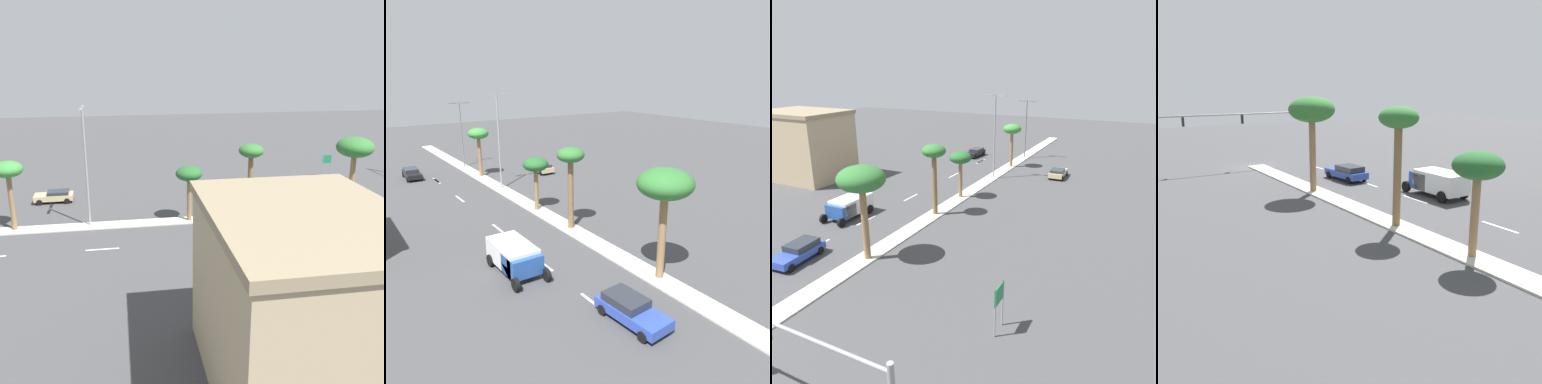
% 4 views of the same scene
% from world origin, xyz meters
% --- Properties ---
extents(ground_plane, '(160.00, 160.00, 0.00)m').
position_xyz_m(ground_plane, '(0.00, 29.25, 0.00)').
color(ground_plane, '#424244').
extents(lane_stripe_center, '(0.20, 2.80, 0.01)m').
position_xyz_m(lane_stripe_center, '(-5.39, 4.00, 0.01)').
color(lane_stripe_center, silver).
rests_on(lane_stripe_center, ground).
extents(lane_stripe_trailing, '(0.20, 2.80, 0.01)m').
position_xyz_m(lane_stripe_trailing, '(-5.39, 13.83, 0.01)').
color(lane_stripe_trailing, silver).
rests_on(lane_stripe_trailing, ground).
extents(lane_stripe_near, '(0.20, 2.80, 0.01)m').
position_xyz_m(lane_stripe_near, '(-5.39, 20.25, 0.01)').
color(lane_stripe_near, silver).
rests_on(lane_stripe_near, ground).
extents(lane_stripe_rear, '(0.20, 2.80, 0.01)m').
position_xyz_m(lane_stripe_rear, '(-5.39, 28.35, 0.01)').
color(lane_stripe_rear, silver).
rests_on(lane_stripe_rear, ground).
extents(traffic_signal_gantry, '(18.24, 0.53, 6.04)m').
position_xyz_m(traffic_signal_gantry, '(8.32, -0.01, 4.05)').
color(traffic_signal_gantry, gray).
rests_on(traffic_signal_gantry, ground).
extents(palm_tree_far, '(3.74, 3.74, 7.70)m').
position_xyz_m(palm_tree_far, '(0.21, 13.85, 6.59)').
color(palm_tree_far, olive).
rests_on(palm_tree_far, median_curb).
extents(palm_tree_front, '(2.44, 2.44, 7.39)m').
position_xyz_m(palm_tree_front, '(0.09, 24.78, 6.25)').
color(palm_tree_front, brown).
rests_on(palm_tree_front, median_curb).
extents(palm_tree_rear, '(2.58, 2.58, 5.46)m').
position_xyz_m(palm_tree_rear, '(-0.06, 30.92, 4.66)').
color(palm_tree_rear, olive).
rests_on(palm_tree_rear, median_curb).
extents(sedan_blue_front, '(2.27, 4.63, 1.41)m').
position_xyz_m(sedan_blue_front, '(-4.69, 11.31, 0.75)').
color(sedan_blue_front, '#2D47AD').
rests_on(sedan_blue_front, ground).
extents(box_truck, '(2.59, 5.41, 2.05)m').
position_xyz_m(box_truck, '(-7.57, 20.26, 1.18)').
color(box_truck, '#234C99').
rests_on(box_truck, ground).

